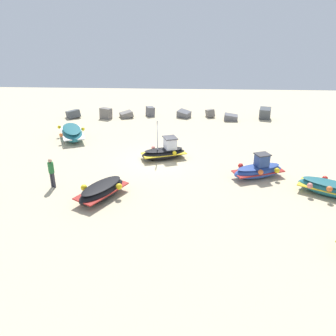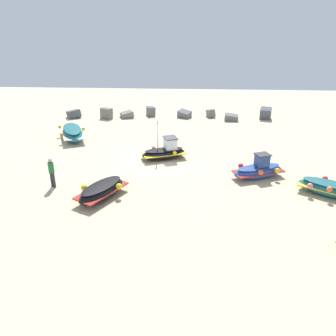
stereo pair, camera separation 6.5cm
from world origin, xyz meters
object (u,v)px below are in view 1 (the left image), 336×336
Objects in this scene: fishing_boat_2 at (259,170)px; person_walking at (51,171)px; fishing_boat_3 at (102,191)px; fishing_boat_4 at (72,133)px; fishing_boat_6 at (165,152)px; fishing_boat_5 at (331,188)px.

person_walking is (-12.00, -2.03, 0.53)m from fishing_boat_2.
fishing_boat_3 is (-8.89, -3.16, -0.04)m from fishing_boat_2.
fishing_boat_4 is (-4.78, 9.83, 0.07)m from fishing_boat_3.
fishing_boat_3 is 1.93× the size of person_walking.
person_walking reaches higher than fishing_boat_2.
fishing_boat_2 reaches higher than fishing_boat_3.
fishing_boat_3 is at bearing -137.45° from fishing_boat_6.
fishing_boat_2 is 1.94× the size of person_walking.
person_walking is at bearing -162.51° from fishing_boat_6.
fishing_boat_3 is at bearing 177.47° from fishing_boat_2.
fishing_boat_2 is at bearing -62.81° from person_walking.
fishing_boat_5 is 10.64m from fishing_boat_6.
fishing_boat_6 is at bearing -34.04° from person_walking.
fishing_boat_3 is 12.43m from fishing_boat_5.
person_walking reaches higher than fishing_boat_3.
fishing_boat_2 is 1.02× the size of fishing_boat_6.
fishing_boat_3 is 0.95× the size of fishing_boat_5.
fishing_boat_4 reaches higher than fishing_boat_5.
person_walking is at bearing -81.30° from fishing_boat_3.
fishing_boat_6 is at bearing -140.08° from fishing_boat_4.
fishing_boat_5 reaches higher than fishing_boat_3.
fishing_boat_4 is 1.30× the size of fishing_boat_6.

